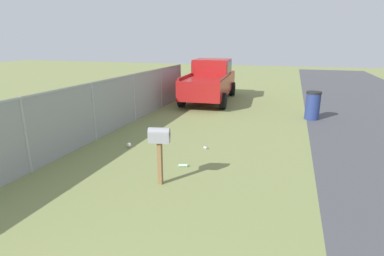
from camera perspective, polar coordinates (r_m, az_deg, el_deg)
The scene contains 7 objects.
mailbox at distance 6.40m, azimuth -6.17°, elevation -2.23°, with size 0.29×0.48×1.28m.
pickup_truck at distance 15.94m, azimuth 3.48°, elevation 9.19°, with size 5.71×2.53×2.09m.
trash_bin at distance 12.90m, azimuth 21.77°, elevation 3.97°, with size 0.58×0.58×1.11m.
fence_section at distance 9.79m, azimuth -18.06°, elevation 3.30°, with size 15.51×0.07×1.82m.
litter_bag_midfield_b at distance 9.09m, azimuth -11.78°, elevation -3.15°, with size 0.14×0.14×0.14m, color silver.
litter_bottle_far_scatter at distance 7.58m, azimuth -1.73°, elevation -7.05°, with size 0.07×0.07×0.22m, color #B2D8BF.
litter_can_midfield_a at distance 8.79m, azimuth 2.57°, elevation -3.74°, with size 0.07×0.07×0.12m, color silver.
Camera 1 is at (0.14, -1.24, 3.01)m, focal length 28.34 mm.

